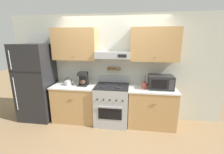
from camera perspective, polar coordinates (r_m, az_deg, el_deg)
name	(u,v)px	position (r m, az deg, el deg)	size (l,w,h in m)	color
ground_plane	(110,129)	(3.59, -0.67, -19.06)	(16.00, 16.00, 0.00)	#937551
wall_back	(114,61)	(3.65, 0.75, 6.24)	(5.20, 0.46, 2.55)	silver
counter_left	(76,102)	(3.88, -13.54, -9.32)	(1.06, 0.65, 0.89)	tan
counter_right	(151,107)	(3.66, 14.72, -10.86)	(1.06, 0.65, 0.89)	tan
stove_range	(112,104)	(3.62, 0.03, -10.25)	(0.76, 0.71, 1.09)	#ADAFB5
refrigerator	(36,82)	(4.15, -26.88, -1.85)	(0.79, 0.71, 1.87)	#232326
tea_kettle	(68,82)	(3.77, -16.27, -1.93)	(0.24, 0.19, 0.20)	#B7B7BC
coffee_maker	(83,79)	(3.63, -10.92, -0.72)	(0.21, 0.21, 0.32)	black
microwave	(161,82)	(3.49, 18.08, -1.88)	(0.53, 0.37, 0.30)	#232326
utensil_crock	(145,85)	(3.45, 12.29, -3.08)	(0.13, 0.13, 0.29)	#B24C42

